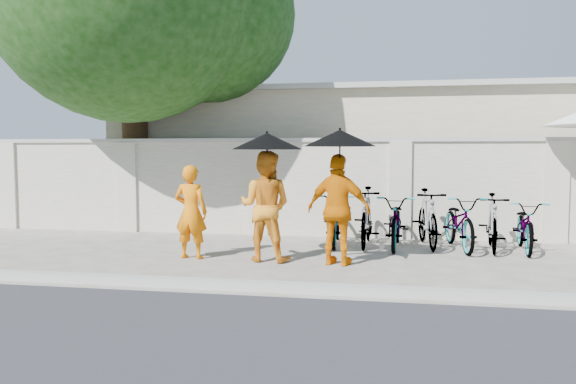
# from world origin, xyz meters

# --- Properties ---
(ground) EXTENTS (80.00, 80.00, 0.00)m
(ground) POSITION_xyz_m (0.00, 0.00, 0.00)
(ground) COLOR #A3A096
(kerb) EXTENTS (40.00, 0.16, 0.12)m
(kerb) POSITION_xyz_m (0.00, -1.70, 0.06)
(kerb) COLOR #A2A29B
(kerb) RESTS_ON ground
(compound_wall) EXTENTS (20.00, 0.30, 2.00)m
(compound_wall) POSITION_xyz_m (1.00, 3.20, 1.00)
(compound_wall) COLOR beige
(compound_wall) RESTS_ON ground
(building_behind) EXTENTS (14.00, 6.00, 3.20)m
(building_behind) POSITION_xyz_m (2.00, 7.00, 1.60)
(building_behind) COLOR beige
(building_behind) RESTS_ON ground
(monk_left) EXTENTS (0.60, 0.42, 1.57)m
(monk_left) POSITION_xyz_m (-1.49, 0.25, 0.79)
(monk_left) COLOR orange
(monk_left) RESTS_ON ground
(monk_center) EXTENTS (0.95, 0.78, 1.80)m
(monk_center) POSITION_xyz_m (-0.22, 0.26, 0.90)
(monk_center) COLOR orange
(monk_center) RESTS_ON ground
(parasol_center) EXTENTS (1.16, 1.16, 1.07)m
(parasol_center) POSITION_xyz_m (-0.17, 0.18, 1.96)
(parasol_center) COLOR black
(parasol_center) RESTS_ON ground
(monk_right) EXTENTS (1.11, 0.68, 1.76)m
(monk_right) POSITION_xyz_m (1.00, 0.12, 0.88)
(monk_right) COLOR orange
(monk_right) RESTS_ON ground
(parasol_right) EXTENTS (1.13, 1.13, 1.13)m
(parasol_right) POSITION_xyz_m (1.02, 0.04, 2.00)
(parasol_right) COLOR black
(parasol_right) RESTS_ON ground
(bike_0) EXTENTS (0.75, 1.94, 1.00)m
(bike_0) POSITION_xyz_m (0.79, 2.04, 0.50)
(bike_0) COLOR slate
(bike_0) RESTS_ON ground
(bike_1) EXTENTS (0.60, 1.89, 1.13)m
(bike_1) POSITION_xyz_m (1.36, 1.98, 0.56)
(bike_1) COLOR slate
(bike_1) RESTS_ON ground
(bike_2) EXTENTS (0.78, 1.93, 1.00)m
(bike_2) POSITION_xyz_m (1.92, 1.88, 0.50)
(bike_2) COLOR slate
(bike_2) RESTS_ON ground
(bike_3) EXTENTS (0.71, 1.87, 1.10)m
(bike_3) POSITION_xyz_m (2.49, 2.08, 0.55)
(bike_3) COLOR slate
(bike_3) RESTS_ON ground
(bike_4) EXTENTS (0.91, 1.98, 1.00)m
(bike_4) POSITION_xyz_m (3.06, 1.93, 0.50)
(bike_4) COLOR slate
(bike_4) RESTS_ON ground
(bike_5) EXTENTS (0.67, 1.76, 1.04)m
(bike_5) POSITION_xyz_m (3.62, 1.90, 0.52)
(bike_5) COLOR slate
(bike_5) RESTS_ON ground
(bike_6) EXTENTS (0.78, 1.81, 0.93)m
(bike_6) POSITION_xyz_m (4.19, 1.90, 0.46)
(bike_6) COLOR slate
(bike_6) RESTS_ON ground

